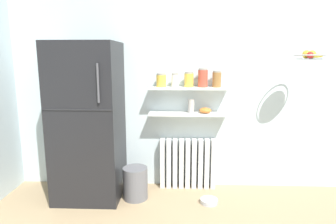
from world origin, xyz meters
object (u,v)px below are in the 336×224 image
at_px(storage_jar_0, 161,80).
at_px(storage_jar_1, 175,80).
at_px(radiator, 188,163).
at_px(refrigerator, 88,122).
at_px(storage_jar_3, 203,78).
at_px(shelf_bowl, 205,110).
at_px(pet_food_bowl, 209,201).
at_px(hanging_fruit_basket, 310,56).
at_px(trash_bin, 135,183).
at_px(storage_jar_4, 217,79).
at_px(vase, 191,106).
at_px(storage_jar_2, 189,80).

relative_size(storage_jar_0, storage_jar_1, 0.99).
bearing_deg(radiator, refrigerator, -167.24).
height_order(refrigerator, storage_jar_3, refrigerator).
bearing_deg(refrigerator, shelf_bowl, 9.71).
height_order(pet_food_bowl, hanging_fruit_basket, hanging_fruit_basket).
bearing_deg(storage_jar_3, hanging_fruit_basket, -13.75).
distance_m(storage_jar_1, hanging_fruit_basket, 1.51).
height_order(storage_jar_0, trash_bin, storage_jar_0).
xyz_separation_m(storage_jar_1, storage_jar_3, (0.33, -0.00, 0.03)).
bearing_deg(storage_jar_0, radiator, 5.13).
bearing_deg(refrigerator, pet_food_bowl, -6.33).
height_order(storage_jar_1, hanging_fruit_basket, hanging_fruit_basket).
bearing_deg(hanging_fruit_basket, storage_jar_1, 169.33).
xyz_separation_m(storage_jar_0, storage_jar_3, (0.50, -0.00, 0.03)).
relative_size(shelf_bowl, pet_food_bowl, 0.73).
bearing_deg(trash_bin, refrigerator, 172.90).
bearing_deg(trash_bin, storage_jar_1, 33.63).
relative_size(storage_jar_0, shelf_bowl, 1.11).
xyz_separation_m(shelf_bowl, trash_bin, (-0.83, -0.31, -0.83)).
relative_size(storage_jar_4, vase, 1.16).
relative_size(storage_jar_1, storage_jar_3, 0.74).
bearing_deg(trash_bin, storage_jar_3, 21.07).
relative_size(pet_food_bowl, hanging_fruit_basket, 0.63).
bearing_deg(storage_jar_3, refrigerator, -170.01).
xyz_separation_m(storage_jar_2, hanging_fruit_basket, (1.29, -0.27, 0.28)).
distance_m(storage_jar_3, storage_jar_4, 0.17).
distance_m(storage_jar_2, pet_food_bowl, 1.45).
relative_size(radiator, shelf_bowl, 4.72).
distance_m(radiator, storage_jar_4, 1.13).
bearing_deg(storage_jar_4, pet_food_bowl, -103.50).
height_order(refrigerator, shelf_bowl, refrigerator).
xyz_separation_m(vase, shelf_bowl, (0.17, 0.00, -0.05)).
distance_m(shelf_bowl, trash_bin, 1.21).
bearing_deg(storage_jar_1, hanging_fruit_basket, -10.67).
height_order(radiator, hanging_fruit_basket, hanging_fruit_basket).
distance_m(storage_jar_1, storage_jar_2, 0.17).
height_order(radiator, pet_food_bowl, radiator).
relative_size(refrigerator, storage_jar_0, 11.12).
bearing_deg(storage_jar_4, refrigerator, -171.10).
height_order(refrigerator, storage_jar_1, refrigerator).
xyz_separation_m(refrigerator, storage_jar_0, (0.85, 0.24, 0.47)).
xyz_separation_m(radiator, pet_food_bowl, (0.24, -0.42, -0.29)).
bearing_deg(hanging_fruit_basket, vase, 167.68).
height_order(vase, trash_bin, vase).
bearing_deg(vase, shelf_bowl, 0.00).
bearing_deg(refrigerator, hanging_fruit_basket, -0.86).
bearing_deg(storage_jar_4, storage_jar_3, -180.00).
height_order(storage_jar_4, pet_food_bowl, storage_jar_4).
bearing_deg(storage_jar_0, trash_bin, -133.75).
relative_size(storage_jar_2, storage_jar_4, 0.93).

